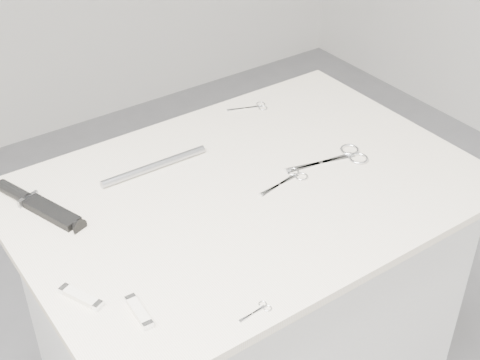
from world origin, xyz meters
TOP-DOWN VIEW (x-y plane):
  - plinth at (0.00, 0.00)m, footprint 0.90×0.60m
  - display_board at (0.00, 0.00)m, footprint 1.00×0.70m
  - large_shears at (0.24, -0.03)m, footprint 0.20×0.09m
  - embroidery_scissors_a at (0.09, -0.03)m, footprint 0.13×0.06m
  - embroidery_scissors_b at (0.22, 0.28)m, footprint 0.11×0.06m
  - tiny_scissors at (-0.20, -0.31)m, footprint 0.07×0.03m
  - sheathed_knife at (-0.40, 0.20)m, footprint 0.11×0.23m
  - pocket_knife_a at (-0.37, -0.20)m, footprint 0.02×0.08m
  - pocket_knife_b at (-0.44, -0.11)m, footprint 0.05×0.09m
  - metal_rail at (-0.13, 0.18)m, footprint 0.26×0.02m

SIDE VIEW (x-z plane):
  - plinth at x=0.00m, z-range 0.00..0.90m
  - display_board at x=0.00m, z-range 0.90..0.92m
  - tiny_scissors at x=-0.20m, z-range 0.92..0.92m
  - embroidery_scissors_b at x=0.22m, z-range 0.92..0.92m
  - embroidery_scissors_a at x=0.09m, z-range 0.92..0.92m
  - large_shears at x=0.24m, z-range 0.92..0.93m
  - pocket_knife_a at x=-0.37m, z-range 0.92..0.93m
  - pocket_knife_b at x=-0.44m, z-range 0.92..0.93m
  - sheathed_knife at x=-0.40m, z-range 0.91..0.94m
  - metal_rail at x=-0.13m, z-range 0.92..0.94m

